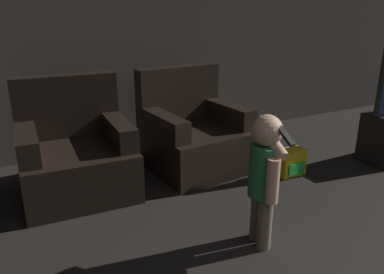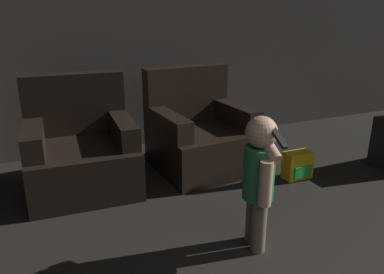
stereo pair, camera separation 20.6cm
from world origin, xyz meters
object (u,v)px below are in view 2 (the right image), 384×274
(armchair_left, at_px, (81,152))
(toy_backpack, at_px, (298,165))
(person_toddler, at_px, (260,173))
(armchair_right, at_px, (200,135))

(armchair_left, bearing_deg, toy_backpack, -16.23)
(person_toddler, xyz_separation_m, toy_backpack, (0.95, 0.77, -0.41))
(armchair_right, distance_m, toy_backpack, 0.98)
(toy_backpack, bearing_deg, armchair_right, 138.33)
(armchair_right, xyz_separation_m, toy_backpack, (0.72, -0.64, -0.20))
(armchair_left, height_order, armchair_right, same)
(person_toddler, height_order, toy_backpack, person_toddler)
(armchair_left, distance_m, armchair_right, 1.15)
(armchair_right, height_order, person_toddler, armchair_right)
(person_toddler, bearing_deg, armchair_right, -175.44)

